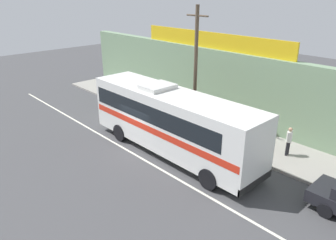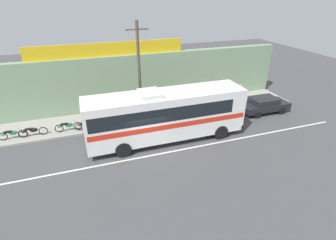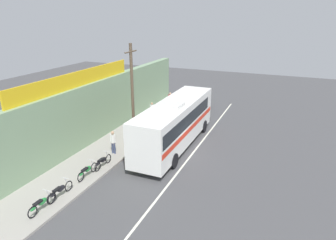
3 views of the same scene
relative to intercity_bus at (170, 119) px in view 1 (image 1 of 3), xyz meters
The scene contains 13 objects.
ground_plane 2.77m from the intercity_bus, 151.78° to the right, with size 70.00×70.00×0.00m, color #444447.
sidewalk_slab 5.04m from the intercity_bus, 110.59° to the left, with size 30.00×3.60×0.14m, color gray.
storefront_facade 6.69m from the intercity_bus, 104.09° to the left, with size 30.00×0.70×4.80m, color gray.
storefront_billboard 7.77m from the intercity_bus, 113.16° to the left, with size 12.71×0.12×1.10m, color gold.
road_center_stripe 3.11m from the intercity_bus, 134.19° to the right, with size 30.00×0.14×0.01m, color silver.
intercity_bus is the anchor object (origin of this frame).
utility_pole 3.81m from the intercity_bus, 108.41° to the left, with size 1.60×0.22×7.71m.
motorcycle_blue 7.55m from the intercity_bus, 153.65° to the left, with size 1.93×0.56×0.94m.
motorcycle_purple 11.00m from the intercity_bus, 162.29° to the left, with size 1.88×0.56×0.94m.
motorcycle_red 9.74m from the intercity_bus, 160.05° to the left, with size 1.94×0.56×0.94m.
motorcycle_orange 6.24m from the intercity_bus, 149.15° to the left, with size 1.86×0.56×0.94m.
pedestrian_by_curb 6.53m from the intercity_bus, 41.66° to the left, with size 0.30×0.48×1.65m.
pedestrian_far_left 4.85m from the intercity_bus, 131.42° to the left, with size 0.30×0.48×1.74m.
Camera 1 is at (13.41, -10.30, 8.63)m, focal length 34.20 mm.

